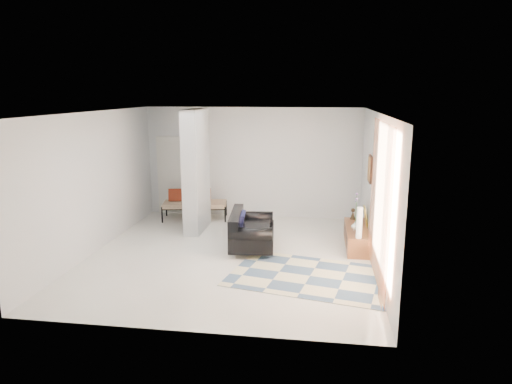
# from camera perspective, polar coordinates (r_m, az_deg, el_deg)

# --- Properties ---
(floor) EXTENTS (6.00, 6.00, 0.00)m
(floor) POSITION_cam_1_polar(r_m,az_deg,el_deg) (9.17, -3.22, -7.85)
(floor) COLOR silver
(floor) RESTS_ON ground
(ceiling) EXTENTS (6.00, 6.00, 0.00)m
(ceiling) POSITION_cam_1_polar(r_m,az_deg,el_deg) (8.61, -3.45, 9.91)
(ceiling) COLOR white
(ceiling) RESTS_ON wall_back
(wall_back) EXTENTS (6.00, 0.00, 6.00)m
(wall_back) POSITION_cam_1_polar(r_m,az_deg,el_deg) (11.69, -0.43, 3.69)
(wall_back) COLOR silver
(wall_back) RESTS_ON ground
(wall_front) EXTENTS (6.00, 0.00, 6.00)m
(wall_front) POSITION_cam_1_polar(r_m,az_deg,el_deg) (5.96, -9.03, -5.04)
(wall_front) COLOR silver
(wall_front) RESTS_ON ground
(wall_left) EXTENTS (0.00, 6.00, 6.00)m
(wall_left) POSITION_cam_1_polar(r_m,az_deg,el_deg) (9.70, -19.47, 1.17)
(wall_left) COLOR silver
(wall_left) RESTS_ON ground
(wall_right) EXTENTS (0.00, 6.00, 6.00)m
(wall_right) POSITION_cam_1_polar(r_m,az_deg,el_deg) (8.68, 14.77, 0.21)
(wall_right) COLOR silver
(wall_right) RESTS_ON ground
(partition_column) EXTENTS (0.35, 1.20, 2.80)m
(partition_column) POSITION_cam_1_polar(r_m,az_deg,el_deg) (10.57, -7.48, 2.65)
(partition_column) COLOR #AFB3B6
(partition_column) RESTS_ON floor
(hallway_door) EXTENTS (0.85, 0.06, 2.04)m
(hallway_door) POSITION_cam_1_polar(r_m,az_deg,el_deg) (12.20, -10.27, 2.05)
(hallway_door) COLOR silver
(hallway_door) RESTS_ON floor
(curtain) EXTENTS (0.00, 2.55, 2.55)m
(curtain) POSITION_cam_1_polar(r_m,az_deg,el_deg) (7.54, 15.15, -1.23)
(curtain) COLOR #FF8243
(curtain) RESTS_ON wall_right
(wall_art) EXTENTS (0.04, 0.45, 0.55)m
(wall_art) POSITION_cam_1_polar(r_m,az_deg,el_deg) (9.51, 14.07, 2.82)
(wall_art) COLOR #36190E
(wall_art) RESTS_ON wall_right
(media_console) EXTENTS (0.45, 1.62, 0.80)m
(media_console) POSITION_cam_1_polar(r_m,az_deg,el_deg) (9.83, 12.47, -5.47)
(media_console) COLOR brown
(media_console) RESTS_ON floor
(loveseat) EXTENTS (1.01, 1.57, 0.76)m
(loveseat) POSITION_cam_1_polar(r_m,az_deg,el_deg) (9.44, -0.82, -4.92)
(loveseat) COLOR silver
(loveseat) RESTS_ON floor
(daybed) EXTENTS (1.68, 0.92, 0.77)m
(daybed) POSITION_cam_1_polar(r_m,az_deg,el_deg) (11.68, -7.78, -1.32)
(daybed) COLOR black
(daybed) RESTS_ON floor
(area_rug) EXTENTS (3.06, 2.35, 0.01)m
(area_rug) POSITION_cam_1_polar(r_m,az_deg,el_deg) (8.20, 6.78, -10.41)
(area_rug) COLOR beige
(area_rug) RESTS_ON floor
(cylinder_lamp) EXTENTS (0.11, 0.11, 0.61)m
(cylinder_lamp) POSITION_cam_1_polar(r_m,az_deg,el_deg) (9.03, 12.80, -3.77)
(cylinder_lamp) COLOR white
(cylinder_lamp) RESTS_ON media_console
(bronze_figurine) EXTENTS (0.13, 0.13, 0.25)m
(bronze_figurine) POSITION_cam_1_polar(r_m,az_deg,el_deg) (10.36, 12.01, -2.68)
(bronze_figurine) COLOR #322516
(bronze_figurine) RESTS_ON media_console
(vase) EXTENTS (0.18, 0.18, 0.17)m
(vase) POSITION_cam_1_polar(r_m,az_deg,el_deg) (9.61, 12.30, -4.12)
(vase) COLOR white
(vase) RESTS_ON media_console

